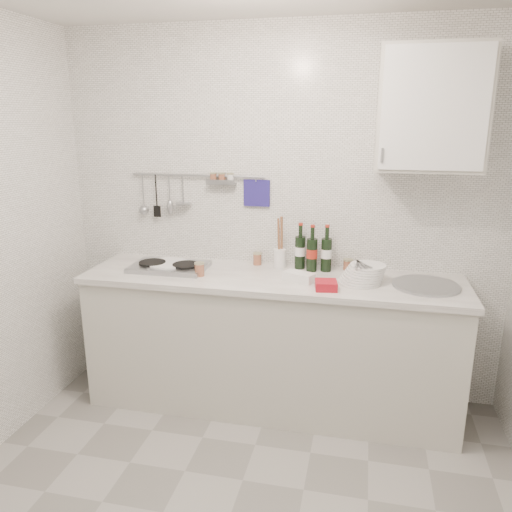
{
  "coord_description": "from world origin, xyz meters",
  "views": [
    {
      "loc": [
        0.57,
        -1.9,
        1.91
      ],
      "look_at": [
        -0.06,
        0.9,
        1.1
      ],
      "focal_mm": 35.0,
      "sensor_mm": 36.0,
      "label": 1
    }
  ],
  "objects": [
    {
      "name": "wall_rail",
      "position": [
        -0.6,
        1.37,
        1.43
      ],
      "size": [
        0.98,
        0.09,
        0.34
      ],
      "color": "#93969B",
      "rests_on": "back_wall"
    },
    {
      "name": "strawberry_punnet",
      "position": [
        0.37,
        0.92,
        0.95
      ],
      "size": [
        0.14,
        0.14,
        0.05
      ],
      "primitive_type": "cube",
      "rotation": [
        0.0,
        0.0,
        0.16
      ],
      "color": "#B2132A",
      "rests_on": "counter"
    },
    {
      "name": "wine_bottles",
      "position": [
        0.24,
        1.29,
        1.07
      ],
      "size": [
        0.25,
        0.12,
        0.31
      ],
      "rotation": [
        0.0,
        0.0,
        -0.13
      ],
      "color": "black",
      "rests_on": "counter"
    },
    {
      "name": "jar_b",
      "position": [
        0.47,
        1.35,
        0.96
      ],
      "size": [
        0.07,
        0.07,
        0.07
      ],
      "rotation": [
        0.0,
        0.0,
        0.06
      ],
      "color": "brown",
      "rests_on": "counter"
    },
    {
      "name": "jar_d",
      "position": [
        -0.45,
        1.0,
        0.97
      ],
      "size": [
        0.07,
        0.07,
        0.09
      ],
      "rotation": [
        0.0,
        0.0,
        0.19
      ],
      "color": "brown",
      "rests_on": "counter"
    },
    {
      "name": "wall_cabinet",
      "position": [
        0.9,
        1.22,
        1.95
      ],
      "size": [
        0.6,
        0.38,
        0.7
      ],
      "color": "#B8B6AA",
      "rests_on": "back_wall"
    },
    {
      "name": "plate_stack_sink",
      "position": [
        0.58,
        1.1,
        0.97
      ],
      "size": [
        0.29,
        0.27,
        0.12
      ],
      "rotation": [
        0.0,
        0.0,
        0.26
      ],
      "color": "white",
      "rests_on": "counter"
    },
    {
      "name": "counter",
      "position": [
        0.01,
        1.1,
        0.43
      ],
      "size": [
        2.44,
        0.64,
        0.96
      ],
      "color": "#B8B6AA",
      "rests_on": "floor"
    },
    {
      "name": "plate_stack_hob",
      "position": [
        -0.72,
        1.11,
        0.94
      ],
      "size": [
        0.29,
        0.29,
        0.04
      ],
      "rotation": [
        0.0,
        0.0,
        -0.09
      ],
      "color": "#434C98",
      "rests_on": "counter"
    },
    {
      "name": "jar_a",
      "position": [
        -0.14,
        1.33,
        0.96
      ],
      "size": [
        0.06,
        0.06,
        0.09
      ],
      "rotation": [
        0.0,
        0.0,
        0.18
      ],
      "color": "brown",
      "rests_on": "counter"
    },
    {
      "name": "back_wall",
      "position": [
        0.0,
        1.4,
        1.25
      ],
      "size": [
        3.0,
        0.02,
        2.5
      ],
      "primitive_type": "cube",
      "color": "silver",
      "rests_on": "floor"
    },
    {
      "name": "butter_dish",
      "position": [
        0.19,
        1.03,
        0.95
      ],
      "size": [
        0.21,
        0.16,
        0.06
      ],
      "primitive_type": "cube",
      "rotation": [
        0.0,
        0.0,
        -0.38
      ],
      "color": "white",
      "rests_on": "counter"
    },
    {
      "name": "jar_c",
      "position": [
        0.61,
        1.22,
        0.96
      ],
      "size": [
        0.06,
        0.06,
        0.08
      ],
      "rotation": [
        0.0,
        0.0,
        0.11
      ],
      "color": "brown",
      "rests_on": "counter"
    },
    {
      "name": "utensil_crock",
      "position": [
        0.02,
        1.3,
        1.0
      ],
      "size": [
        0.09,
        0.09,
        0.36
      ],
      "rotation": [
        0.0,
        0.0,
        0.07
      ],
      "color": "white",
      "rests_on": "counter"
    }
  ]
}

